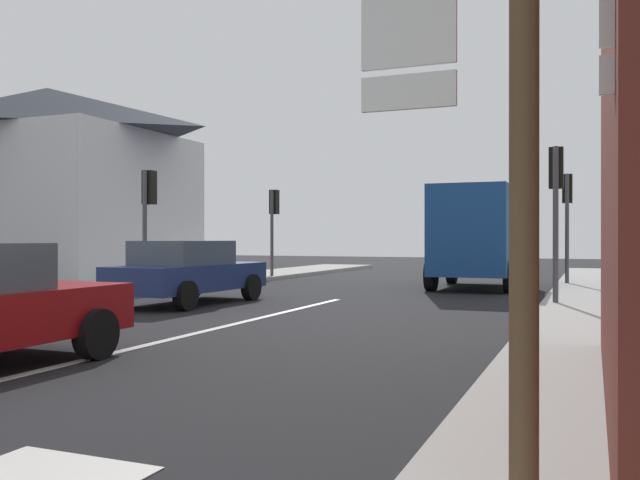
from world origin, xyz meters
TOP-DOWN VIEW (x-y plane):
  - ground_plane at (0.00, 10.00)m, footprint 80.00×80.00m
  - sidewalk_right at (6.19, 8.00)m, footprint 2.73×44.00m
  - sidewalk_left at (-6.19, 8.00)m, footprint 2.73×44.00m
  - lane_centre_stripe at (0.00, 6.00)m, footprint 0.16×12.00m
  - clapboard_house_left at (-12.09, 14.90)m, footprint 9.25×8.02m
  - sedan_far at (-2.87, 9.71)m, footprint 2.12×4.27m
  - delivery_truck at (2.59, 17.20)m, footprint 2.55×5.04m
  - route_sign_post at (5.58, -0.28)m, footprint 1.66×0.14m
  - traffic_light_far_left at (-5.13, 18.89)m, footprint 0.30×0.49m
  - traffic_light_far_right at (5.13, 18.76)m, footprint 0.30×0.49m
  - traffic_light_near_left at (-5.13, 11.28)m, footprint 0.30×0.49m
  - traffic_light_near_right at (5.13, 11.91)m, footprint 0.30×0.49m

SIDE VIEW (x-z plane):
  - ground_plane at x=0.00m, z-range 0.00..0.00m
  - lane_centre_stripe at x=0.00m, z-range 0.00..0.01m
  - sidewalk_right at x=6.19m, z-range 0.00..0.14m
  - sidewalk_left at x=-6.19m, z-range 0.00..0.14m
  - sedan_far at x=-2.87m, z-range 0.03..1.50m
  - delivery_truck at x=2.59m, z-range 0.13..3.18m
  - route_sign_post at x=5.58m, z-range 0.31..3.51m
  - traffic_light_far_left at x=-5.13m, z-range 0.80..4.13m
  - traffic_light_near_left at x=-5.13m, z-range 0.80..4.14m
  - traffic_light_near_right at x=5.13m, z-range 0.85..4.36m
  - traffic_light_far_right at x=5.13m, z-range 0.85..4.39m
  - clapboard_house_left at x=-12.09m, z-range 0.03..6.90m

